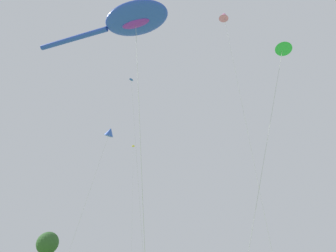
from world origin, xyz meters
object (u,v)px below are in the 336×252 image
Objects in this scene: small_kite_triangle_green at (224,16)px; tree_oak_left at (48,243)px; small_kite_bird_shape at (133,152)px; small_kite_tiny_distant at (110,132)px; small_kite_stunt_black at (283,46)px; small_kite_diamond_red at (132,91)px; big_show_kite at (132,20)px.

small_kite_triangle_green is 2.80× the size of tree_oak_left.
small_kite_triangle_green is 61.61m from tree_oak_left.
small_kite_triangle_green reaches higher than tree_oak_left.
small_kite_tiny_distant is at bearing 140.91° from small_kite_bird_shape.
small_kite_triangle_green is 25.42m from small_kite_bird_shape.
tree_oak_left is (12.55, 43.72, -8.80)m from small_kite_tiny_distant.
small_kite_triangle_green reaches higher than small_kite_bird_shape.
small_kite_triangle_green reaches higher than small_kite_stunt_black.
small_kite_bird_shape reaches higher than small_kite_tiny_distant.
small_kite_bird_shape is 14.03m from small_kite_diamond_red.
tree_oak_left is (10.44, 58.47, -16.37)m from small_kite_triangle_green.
small_kite_diamond_red reaches higher than small_kite_tiny_distant.
tree_oak_left is at bearing 4.13° from small_kite_bird_shape.
big_show_kite is at bearing -150.50° from small_kite_stunt_black.
big_show_kite is 10.72m from small_kite_stunt_black.
big_show_kite is 13.60m from small_kite_tiny_distant.
small_kite_stunt_black is 65.34m from tree_oak_left.
small_kite_bird_shape is at bearing 39.45° from small_kite_diamond_red.
small_kite_diamond_red reaches higher than tree_oak_left.
big_show_kite is 2.24× the size of tree_oak_left.
small_kite_tiny_distant is 1.86× the size of tree_oak_left.
small_kite_triangle_green is 1.06× the size of small_kite_diamond_red.
big_show_kite is at bearing 151.17° from small_kite_bird_shape.
small_kite_tiny_distant is 19.93m from small_kite_stunt_black.
tree_oak_left is (13.11, 63.59, -7.36)m from small_kite_stunt_black.
small_kite_diamond_red reaches higher than small_kite_stunt_black.
tree_oak_left is at bearing 27.13° from small_kite_triangle_green.
small_kite_stunt_black is at bearing -101.65° from tree_oak_left.
small_kite_tiny_distant is 1.11× the size of small_kite_stunt_black.
small_kite_bird_shape is 2.31× the size of tree_oak_left.
small_kite_bird_shape is at bearing 155.62° from small_kite_stunt_black.
small_kite_bird_shape reaches higher than tree_oak_left.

